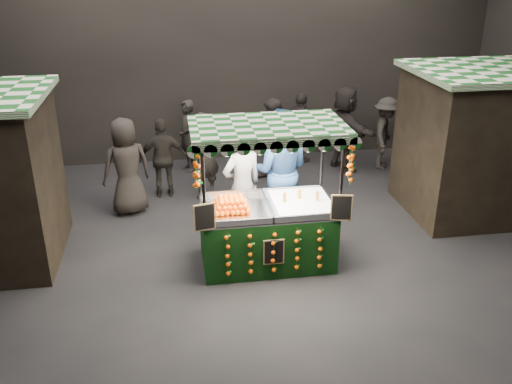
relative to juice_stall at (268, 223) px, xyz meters
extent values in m
plane|color=black|center=(-0.15, -0.18, -0.68)|extent=(12.00, 12.00, 0.00)
cube|color=black|center=(-0.15, 4.82, 1.82)|extent=(12.00, 0.10, 5.00)
cube|color=black|center=(-0.15, -5.18, 1.82)|extent=(12.00, 0.10, 5.00)
cube|color=black|center=(4.25, 1.32, 0.57)|extent=(2.80, 2.00, 2.50)
cube|color=#114F18|center=(4.25, 1.32, 1.87)|extent=(3.00, 2.20, 0.10)
cube|color=black|center=(-0.01, 0.03, -0.24)|extent=(1.95, 1.06, 0.89)
cube|color=silver|center=(-0.01, 0.03, 0.22)|extent=(1.95, 1.06, 0.04)
cylinder|color=black|center=(-0.95, -0.47, 0.38)|extent=(0.04, 0.04, 2.13)
cylinder|color=black|center=(0.94, -0.47, 0.38)|extent=(0.04, 0.04, 2.13)
cylinder|color=black|center=(-0.95, 0.54, 0.38)|extent=(0.04, 0.04, 2.13)
cylinder|color=black|center=(0.94, 0.54, 0.38)|extent=(0.04, 0.04, 2.13)
cube|color=#114F18|center=(-0.01, 0.03, 1.48)|extent=(2.17, 1.28, 0.07)
cube|color=white|center=(0.52, 0.03, 0.27)|extent=(0.87, 0.96, 0.07)
cube|color=black|center=(-0.96, -0.52, 0.42)|extent=(0.30, 0.08, 0.39)
cube|color=black|center=(0.95, -0.52, 0.42)|extent=(0.30, 0.08, 0.39)
cube|color=black|center=(-0.01, -0.53, -0.20)|extent=(0.30, 0.02, 0.39)
imported|color=slate|center=(-0.27, 0.80, 0.27)|extent=(0.82, 0.70, 1.91)
imported|color=#2A4D87|center=(0.40, 1.15, 0.37)|extent=(1.20, 1.04, 2.11)
imported|color=black|center=(-0.71, 2.62, 0.16)|extent=(0.73, 0.66, 1.68)
imported|color=#2C2624|center=(0.69, 3.17, 0.18)|extent=(1.05, 1.07, 1.74)
imported|color=black|center=(-1.51, 2.83, 0.09)|extent=(0.91, 0.40, 1.55)
imported|color=#2A2622|center=(3.23, 3.62, 0.10)|extent=(0.99, 1.17, 1.57)
imported|color=black|center=(-2.16, 2.18, 0.20)|extent=(1.01, 0.84, 1.77)
imported|color=black|center=(2.33, 3.69, 0.23)|extent=(0.89, 1.77, 1.83)
imported|color=black|center=(-1.00, 4.13, 0.09)|extent=(0.56, 0.67, 1.55)
imported|color=#2B2523|center=(1.51, 4.28, 0.10)|extent=(0.76, 1.00, 1.58)
camera|label=1|loc=(-1.33, -7.25, 3.72)|focal=38.85mm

